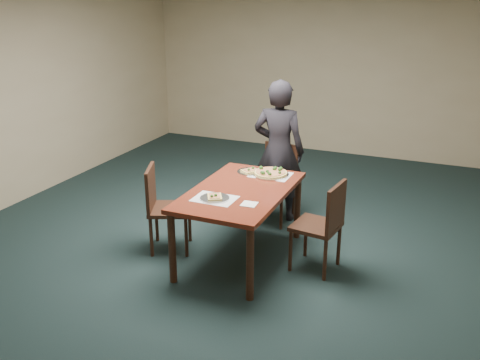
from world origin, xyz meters
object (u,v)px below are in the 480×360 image
at_px(chair_left, 162,204).
at_px(diner, 279,151).
at_px(chair_right, 324,222).
at_px(chair_far, 277,178).
at_px(slice_plate_near, 215,197).
at_px(dining_table, 240,198).
at_px(slice_plate_far, 250,171).
at_px(pizza_pan, 271,173).

relative_size(chair_left, diner, 0.55).
bearing_deg(chair_left, chair_right, -105.38).
distance_m(chair_far, slice_plate_near, 1.44).
height_order(dining_table, slice_plate_near, slice_plate_near).
distance_m(chair_left, diner, 1.55).
xyz_separation_m(slice_plate_near, slice_plate_far, (0.02, 0.85, -0.00)).
relative_size(chair_right, pizza_pan, 2.35).
relative_size(chair_far, chair_left, 1.00).
relative_size(pizza_pan, slice_plate_far, 1.38).
relative_size(diner, pizza_pan, 4.31).
relative_size(diner, slice_plate_near, 5.95).
xyz_separation_m(chair_right, pizza_pan, (-0.71, 0.44, 0.26)).
bearing_deg(slice_plate_far, chair_far, 78.54).
bearing_deg(dining_table, pizza_pan, 76.35).
distance_m(diner, pizza_pan, 0.63).
xyz_separation_m(dining_table, slice_plate_near, (-0.12, -0.32, 0.11)).
relative_size(chair_far, slice_plate_far, 3.25).
relative_size(diner, slice_plate_far, 5.95).
bearing_deg(diner, pizza_pan, 98.69).
relative_size(chair_far, diner, 0.55).
bearing_deg(dining_table, slice_plate_near, -111.12).
xyz_separation_m(chair_far, slice_plate_far, (-0.11, -0.57, 0.25)).
bearing_deg(slice_plate_far, diner, 79.86).
xyz_separation_m(chair_right, slice_plate_near, (-0.96, -0.41, 0.25)).
height_order(diner, pizza_pan, diner).
bearing_deg(slice_plate_near, pizza_pan, 73.46).
height_order(chair_left, chair_right, same).
distance_m(chair_far, pizza_pan, 0.64).
bearing_deg(pizza_pan, slice_plate_near, -106.54).
xyz_separation_m(chair_left, pizza_pan, (0.95, 0.66, 0.26)).
height_order(chair_right, slice_plate_near, chair_right).
relative_size(chair_far, slice_plate_near, 3.25).
bearing_deg(diner, slice_plate_far, 76.95).
relative_size(chair_left, slice_plate_far, 3.25).
bearing_deg(dining_table, chair_left, -171.30).
relative_size(chair_far, chair_right, 1.00).
xyz_separation_m(chair_right, diner, (-0.84, 1.06, 0.32)).
bearing_deg(chair_right, slice_plate_near, -59.40).
relative_size(chair_left, chair_right, 1.00).
height_order(chair_far, slice_plate_near, chair_far).
relative_size(slice_plate_near, slice_plate_far, 1.00).
bearing_deg(pizza_pan, slice_plate_far, 179.85).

